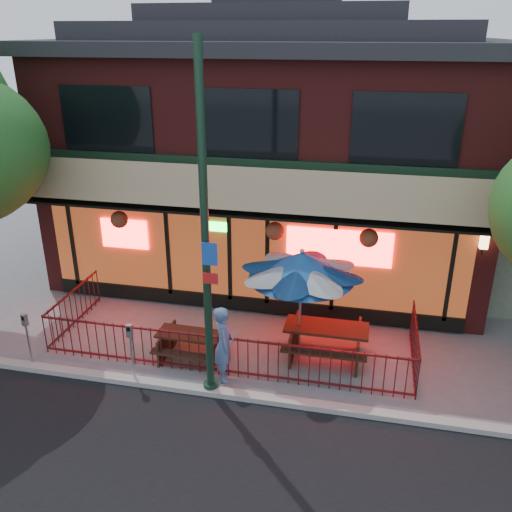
{
  "coord_description": "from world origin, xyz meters",
  "views": [
    {
      "loc": [
        2.94,
        -9.43,
        7.05
      ],
      "look_at": [
        0.45,
        2.0,
        2.15
      ],
      "focal_mm": 38.0,
      "sensor_mm": 36.0,
      "label": 1
    }
  ],
  "objects_px": {
    "street_light": "(206,253)",
    "parking_meter_near": "(131,343)",
    "patio_umbrella": "(302,266)",
    "picnic_table_right": "(326,337)",
    "picnic_table_left": "(191,342)",
    "pedestrian": "(224,344)",
    "parking_meter_far": "(27,332)"
  },
  "relations": [
    {
      "from": "picnic_table_right",
      "to": "picnic_table_left",
      "type": "bearing_deg",
      "value": -166.86
    },
    {
      "from": "street_light",
      "to": "picnic_table_right",
      "type": "xyz_separation_m",
      "value": [
        2.22,
        1.81,
        -2.62
      ]
    },
    {
      "from": "street_light",
      "to": "pedestrian",
      "type": "height_order",
      "value": "street_light"
    },
    {
      "from": "parking_meter_near",
      "to": "patio_umbrella",
      "type": "bearing_deg",
      "value": 27.7
    },
    {
      "from": "parking_meter_near",
      "to": "picnic_table_left",
      "type": "bearing_deg",
      "value": 49.6
    },
    {
      "from": "picnic_table_left",
      "to": "picnic_table_right",
      "type": "height_order",
      "value": "picnic_table_right"
    },
    {
      "from": "street_light",
      "to": "pedestrian",
      "type": "xyz_separation_m",
      "value": [
        0.16,
        0.5,
        -2.28
      ]
    },
    {
      "from": "picnic_table_right",
      "to": "patio_umbrella",
      "type": "xyz_separation_m",
      "value": [
        -0.62,
        -0.05,
        1.75
      ]
    },
    {
      "from": "street_light",
      "to": "parking_meter_near",
      "type": "relative_size",
      "value": 5.06
    },
    {
      "from": "picnic_table_left",
      "to": "pedestrian",
      "type": "bearing_deg",
      "value": -31.98
    },
    {
      "from": "patio_umbrella",
      "to": "parking_meter_far",
      "type": "bearing_deg",
      "value": -163.18
    },
    {
      "from": "picnic_table_left",
      "to": "parking_meter_near",
      "type": "bearing_deg",
      "value": -130.4
    },
    {
      "from": "picnic_table_right",
      "to": "pedestrian",
      "type": "relative_size",
      "value": 1.09
    },
    {
      "from": "picnic_table_right",
      "to": "patio_umbrella",
      "type": "bearing_deg",
      "value": -175.37
    },
    {
      "from": "pedestrian",
      "to": "parking_meter_near",
      "type": "height_order",
      "value": "pedestrian"
    },
    {
      "from": "picnic_table_left",
      "to": "parking_meter_far",
      "type": "distance_m",
      "value": 3.61
    },
    {
      "from": "patio_umbrella",
      "to": "parking_meter_far",
      "type": "relative_size",
      "value": 2.0
    },
    {
      "from": "picnic_table_left",
      "to": "parking_meter_near",
      "type": "distance_m",
      "value": 1.53
    },
    {
      "from": "street_light",
      "to": "picnic_table_left",
      "type": "xyz_separation_m",
      "value": [
        -0.8,
        1.1,
        -2.72
      ]
    },
    {
      "from": "parking_meter_near",
      "to": "street_light",
      "type": "bearing_deg",
      "value": -0.09
    },
    {
      "from": "street_light",
      "to": "parking_meter_far",
      "type": "distance_m",
      "value": 4.76
    },
    {
      "from": "parking_meter_far",
      "to": "picnic_table_right",
      "type": "bearing_deg",
      "value": 15.7
    },
    {
      "from": "picnic_table_left",
      "to": "pedestrian",
      "type": "relative_size",
      "value": 0.9
    },
    {
      "from": "parking_meter_near",
      "to": "pedestrian",
      "type": "bearing_deg",
      "value": 14.77
    },
    {
      "from": "street_light",
      "to": "parking_meter_near",
      "type": "xyz_separation_m",
      "value": [
        -1.74,
        0.0,
        -2.21
      ]
    },
    {
      "from": "street_light",
      "to": "parking_meter_near",
      "type": "height_order",
      "value": "street_light"
    },
    {
      "from": "patio_umbrella",
      "to": "pedestrian",
      "type": "xyz_separation_m",
      "value": [
        -1.45,
        -1.26,
        -1.42
      ]
    },
    {
      "from": "street_light",
      "to": "picnic_table_right",
      "type": "height_order",
      "value": "street_light"
    },
    {
      "from": "picnic_table_left",
      "to": "picnic_table_right",
      "type": "distance_m",
      "value": 3.11
    },
    {
      "from": "street_light",
      "to": "picnic_table_left",
      "type": "height_order",
      "value": "street_light"
    },
    {
      "from": "patio_umbrella",
      "to": "picnic_table_left",
      "type": "bearing_deg",
      "value": -164.76
    },
    {
      "from": "picnic_table_left",
      "to": "parking_meter_near",
      "type": "height_order",
      "value": "parking_meter_near"
    }
  ]
}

